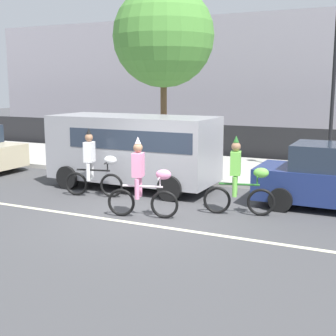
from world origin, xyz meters
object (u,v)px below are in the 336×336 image
parade_cyclist_zebra (94,167)px  street_lamp_post (335,56)px  parade_cyclist_pink (143,183)px  parade_cyclist_lime (240,181)px  parked_van_grey (135,146)px

parade_cyclist_zebra → street_lamp_post: size_ratio=0.33×
parade_cyclist_pink → parade_cyclist_lime: bearing=31.1°
parade_cyclist_lime → parked_van_grey: bearing=158.1°
parked_van_grey → street_lamp_post: 6.95m
parade_cyclist_pink → street_lamp_post: 8.01m
parked_van_grey → street_lamp_post: (5.10, 3.86, 2.71)m
parade_cyclist_pink → parade_cyclist_lime: size_ratio=1.00×
parade_cyclist_lime → street_lamp_post: size_ratio=0.33×
parade_cyclist_zebra → parade_cyclist_pink: bearing=-28.9°
parade_cyclist_zebra → parade_cyclist_lime: 4.23m
parked_van_grey → parade_cyclist_zebra: bearing=-109.5°
parade_cyclist_zebra → parked_van_grey: 1.60m
parked_van_grey → street_lamp_post: bearing=37.1°
parade_cyclist_zebra → parade_cyclist_lime: (4.23, -0.04, 0.00)m
parade_cyclist_lime → parked_van_grey: parked_van_grey is taller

